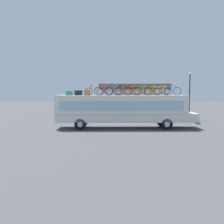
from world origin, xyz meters
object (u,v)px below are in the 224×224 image
at_px(luggage_bag_3, 87,92).
at_px(rooftop_bicycle_6, 142,91).
at_px(luggage_bag_1, 69,93).
at_px(luggage_bag_2, 78,93).
at_px(bus, 123,109).
at_px(rooftop_bicycle_4, 123,91).
at_px(rooftop_bicycle_2, 104,91).
at_px(rooftop_bicycle_9, 171,91).
at_px(rooftop_bicycle_5, 133,91).
at_px(rooftop_bicycle_3, 114,91).
at_px(rooftop_bicycle_1, 94,91).
at_px(rooftop_bicycle_7, 153,91).
at_px(street_lamp, 190,93).
at_px(rooftop_bicycle_8, 162,91).

distance_m(luggage_bag_3, rooftop_bicycle_6, 4.92).
distance_m(luggage_bag_1, luggage_bag_2, 0.84).
bearing_deg(bus, rooftop_bicycle_4, -89.70).
xyz_separation_m(rooftop_bicycle_2, rooftop_bicycle_9, (6.12, 0.05, -0.01)).
relative_size(luggage_bag_3, rooftop_bicycle_9, 0.31).
relative_size(luggage_bag_1, rooftop_bicycle_5, 0.35).
distance_m(luggage_bag_3, rooftop_bicycle_3, 2.39).
relative_size(rooftop_bicycle_5, rooftop_bicycle_9, 0.95).
height_order(rooftop_bicycle_1, rooftop_bicycle_7, rooftop_bicycle_1).
bearing_deg(rooftop_bicycle_7, street_lamp, 50.98).
distance_m(rooftop_bicycle_1, rooftop_bicycle_5, 3.43).
xyz_separation_m(bus, rooftop_bicycle_6, (1.72, -0.21, 1.63)).
bearing_deg(rooftop_bicycle_8, luggage_bag_2, 178.39).
xyz_separation_m(rooftop_bicycle_1, rooftop_bicycle_4, (2.56, -0.24, 0.01)).
distance_m(rooftop_bicycle_7, street_lamp, 8.74).
relative_size(luggage_bag_2, rooftop_bicycle_7, 0.42).
height_order(luggage_bag_2, rooftop_bicycle_9, rooftop_bicycle_9).
xyz_separation_m(rooftop_bicycle_9, street_lamp, (3.79, 6.73, -0.25)).
relative_size(rooftop_bicycle_2, street_lamp, 0.31).
bearing_deg(rooftop_bicycle_7, rooftop_bicycle_4, -175.91).
bearing_deg(rooftop_bicycle_4, rooftop_bicycle_5, 4.46).
bearing_deg(luggage_bag_1, rooftop_bicycle_6, -2.92).
bearing_deg(luggage_bag_3, street_lamp, 31.68).
bearing_deg(rooftop_bicycle_6, rooftop_bicycle_8, 5.02).
relative_size(rooftop_bicycle_8, rooftop_bicycle_9, 0.96).
relative_size(luggage_bag_1, rooftop_bicycle_6, 0.33).
bearing_deg(luggage_bag_1, rooftop_bicycle_2, -2.78).
bearing_deg(rooftop_bicycle_2, rooftop_bicycle_8, -0.25).
distance_m(luggage_bag_1, rooftop_bicycle_1, 2.32).
height_order(luggage_bag_3, rooftop_bicycle_3, rooftop_bicycle_3).
height_order(bus, rooftop_bicycle_5, rooftop_bicycle_5).
xyz_separation_m(luggage_bag_3, rooftop_bicycle_9, (7.60, 0.30, 0.16)).
xyz_separation_m(rooftop_bicycle_8, street_lamp, (4.65, 6.80, -0.23)).
bearing_deg(luggage_bag_1, bus, -1.44).
distance_m(luggage_bag_1, rooftop_bicycle_2, 3.17).
distance_m(bus, rooftop_bicycle_8, 3.89).
height_order(rooftop_bicycle_6, rooftop_bicycle_9, rooftop_bicycle_6).
xyz_separation_m(rooftop_bicycle_4, rooftop_bicycle_6, (1.72, 0.02, 0.01)).
bearing_deg(rooftop_bicycle_5, luggage_bag_1, 177.13).
distance_m(luggage_bag_1, rooftop_bicycle_3, 4.10).
xyz_separation_m(luggage_bag_3, rooftop_bicycle_8, (6.74, 0.23, 0.13)).
bearing_deg(street_lamp, rooftop_bicycle_5, -136.65).
relative_size(luggage_bag_1, luggage_bag_2, 0.86).
xyz_separation_m(rooftop_bicycle_6, rooftop_bicycle_8, (1.82, 0.16, -0.03)).
bearing_deg(rooftop_bicycle_3, rooftop_bicycle_1, 168.39).
bearing_deg(rooftop_bicycle_4, rooftop_bicycle_6, 0.62).
xyz_separation_m(rooftop_bicycle_2, rooftop_bicycle_4, (1.71, -0.20, -0.02)).
distance_m(luggage_bag_2, rooftop_bicycle_4, 4.05).
distance_m(rooftop_bicycle_6, rooftop_bicycle_7, 0.99).
xyz_separation_m(luggage_bag_2, rooftop_bicycle_2, (2.32, -0.19, 0.19)).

